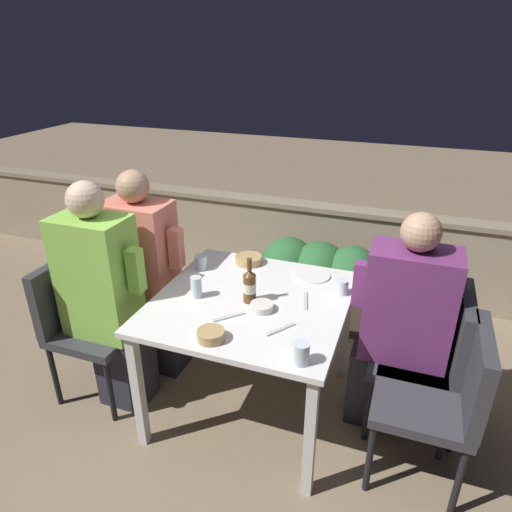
{
  "coord_description": "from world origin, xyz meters",
  "views": [
    {
      "loc": [
        0.73,
        -1.95,
        1.97
      ],
      "look_at": [
        0.0,
        0.08,
        0.95
      ],
      "focal_mm": 32.0,
      "sensor_mm": 36.0,
      "label": 1
    }
  ],
  "objects": [
    {
      "name": "person_green_blouse",
      "position": [
        -0.79,
        -0.19,
        0.68
      ],
      "size": [
        0.48,
        0.26,
        1.34
      ],
      "color": "#282833",
      "rests_on": "ground_plane"
    },
    {
      "name": "fork_1",
      "position": [
        0.23,
        -0.22,
        0.73
      ],
      "size": [
        0.11,
        0.15,
        0.01
      ],
      "color": "silver",
      "rests_on": "dining_table"
    },
    {
      "name": "bowl_0",
      "position": [
        -0.16,
        0.4,
        0.76
      ],
      "size": [
        0.16,
        0.16,
        0.05
      ],
      "color": "tan",
      "rests_on": "dining_table"
    },
    {
      "name": "glass_cup_2",
      "position": [
        -0.41,
        0.23,
        0.77
      ],
      "size": [
        0.07,
        0.07,
        0.09
      ],
      "color": "silver",
      "rests_on": "dining_table"
    },
    {
      "name": "chair_left_near",
      "position": [
        -0.98,
        -0.19,
        0.53
      ],
      "size": [
        0.45,
        0.44,
        0.86
      ],
      "color": "#333338",
      "rests_on": "ground_plane"
    },
    {
      "name": "ground_plane",
      "position": [
        0.0,
        0.0,
        0.0
      ],
      "size": [
        16.0,
        16.0,
        0.0
      ],
      "primitive_type": "plane",
      "color": "#847056"
    },
    {
      "name": "glass_cup_1",
      "position": [
        0.44,
        0.22,
        0.77
      ],
      "size": [
        0.07,
        0.07,
        0.08
      ],
      "color": "silver",
      "rests_on": "dining_table"
    },
    {
      "name": "glass_cup_0",
      "position": [
        0.38,
        -0.42,
        0.78
      ],
      "size": [
        0.07,
        0.07,
        0.1
      ],
      "color": "silver",
      "rests_on": "dining_table"
    },
    {
      "name": "parapet_wall",
      "position": [
        0.0,
        1.6,
        0.37
      ],
      "size": [
        9.0,
        0.18,
        0.74
      ],
      "color": "gray",
      "rests_on": "ground_plane"
    },
    {
      "name": "beer_bottle",
      "position": [
        -0.0,
        -0.02,
        0.82
      ],
      "size": [
        0.07,
        0.07,
        0.25
      ],
      "color": "brown",
      "rests_on": "dining_table"
    },
    {
      "name": "glass_cup_3",
      "position": [
        -0.28,
        -0.07,
        0.79
      ],
      "size": [
        0.06,
        0.06,
        0.12
      ],
      "color": "silver",
      "rests_on": "dining_table"
    },
    {
      "name": "fork_0",
      "position": [
        0.28,
        0.08,
        0.73
      ],
      "size": [
        0.06,
        0.17,
        0.01
      ],
      "color": "silver",
      "rests_on": "dining_table"
    },
    {
      "name": "person_purple_stripe",
      "position": [
        0.76,
        0.16,
        0.63
      ],
      "size": [
        0.5,
        0.26,
        1.26
      ],
      "color": "#282833",
      "rests_on": "ground_plane"
    },
    {
      "name": "chair_left_far",
      "position": [
        -0.94,
        0.16,
        0.53
      ],
      "size": [
        0.45,
        0.44,
        0.86
      ],
      "color": "#333338",
      "rests_on": "ground_plane"
    },
    {
      "name": "chair_right_near",
      "position": [
        1.0,
        -0.15,
        0.53
      ],
      "size": [
        0.45,
        0.44,
        0.86
      ],
      "color": "#333338",
      "rests_on": "ground_plane"
    },
    {
      "name": "dining_table",
      "position": [
        0.0,
        0.0,
        0.65
      ],
      "size": [
        1.0,
        1.01,
        0.73
      ],
      "color": "white",
      "rests_on": "ground_plane"
    },
    {
      "name": "fork_2",
      "position": [
        -0.04,
        -0.2,
        0.73
      ],
      "size": [
        0.13,
        0.14,
        0.01
      ],
      "color": "silver",
      "rests_on": "dining_table"
    },
    {
      "name": "bowl_2",
      "position": [
        -0.05,
        -0.4,
        0.76
      ],
      "size": [
        0.13,
        0.13,
        0.05
      ],
      "color": "tan",
      "rests_on": "dining_table"
    },
    {
      "name": "chair_right_far",
      "position": [
        0.95,
        0.16,
        0.53
      ],
      "size": [
        0.45,
        0.44,
        0.86
      ],
      "color": "#333338",
      "rests_on": "ground_plane"
    },
    {
      "name": "person_coral_top",
      "position": [
        -0.74,
        0.16,
        0.66
      ],
      "size": [
        0.48,
        0.26,
        1.32
      ],
      "color": "#282833",
      "rests_on": "ground_plane"
    },
    {
      "name": "plate_0",
      "position": [
        0.24,
        0.37,
        0.73
      ],
      "size": [
        0.21,
        0.21,
        0.01
      ],
      "color": "white",
      "rests_on": "dining_table"
    },
    {
      "name": "bowl_1",
      "position": [
        0.09,
        -0.08,
        0.75
      ],
      "size": [
        0.12,
        0.12,
        0.04
      ],
      "color": "silver",
      "rests_on": "dining_table"
    },
    {
      "name": "planter_hedge",
      "position": [
        0.15,
        1.04,
        0.36
      ],
      "size": [
        0.88,
        0.47,
        0.64
      ],
      "color": "brown",
      "rests_on": "ground_plane"
    }
  ]
}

